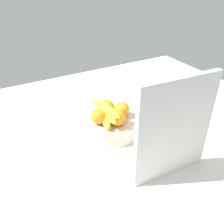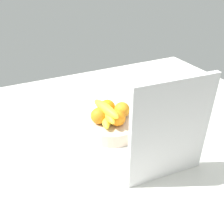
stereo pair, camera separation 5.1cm
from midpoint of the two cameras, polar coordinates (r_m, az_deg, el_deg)
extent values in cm
cube|color=silver|center=(106.17, 0.47, -5.96)|extent=(180.00, 140.00, 3.00)
cylinder|color=beige|center=(106.12, 1.37, -3.15)|extent=(23.90, 23.90, 5.55)
sphere|color=orange|center=(105.33, 3.69, 0.49)|extent=(6.81, 6.81, 6.81)
sphere|color=orange|center=(106.95, 0.28, 1.07)|extent=(6.81, 6.81, 6.81)
sphere|color=orange|center=(101.07, -1.63, -0.90)|extent=(6.81, 6.81, 6.81)
sphere|color=orange|center=(99.76, 2.70, -1.39)|extent=(6.81, 6.81, 6.81)
ellipsoid|color=yellow|center=(102.76, -0.34, -1.22)|extent=(9.65, 17.33, 4.00)
ellipsoid|color=gold|center=(101.54, 0.36, -0.19)|extent=(6.39, 17.40, 4.00)
ellipsoid|color=yellow|center=(100.02, 0.08, 0.75)|extent=(6.51, 17.41, 4.00)
cube|color=white|center=(78.74, 15.21, -4.61)|extent=(28.06, 3.77, 36.00)
cylinder|color=white|center=(125.46, 11.03, 1.05)|extent=(6.37, 6.37, 1.63)
camera|label=1|loc=(0.03, -88.58, 0.86)|focal=39.44mm
camera|label=2|loc=(0.03, 91.42, -0.86)|focal=39.44mm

